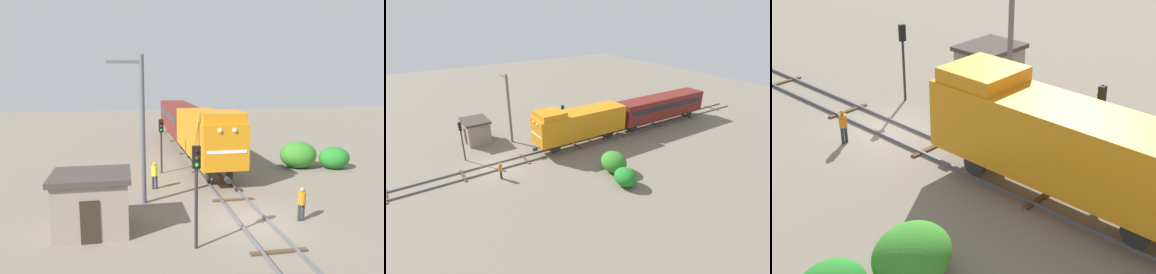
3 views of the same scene
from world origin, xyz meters
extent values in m
plane|color=#756B5B|center=(0.00, 0.00, 0.00)|extent=(115.22, 115.22, 0.00)
cube|color=#595960|center=(-0.72, 0.00, 0.08)|extent=(0.10, 76.81, 0.16)
cube|color=#595960|center=(0.72, 0.00, 0.08)|extent=(0.10, 76.81, 0.16)
cube|color=#4C3823|center=(0.00, -3.20, 0.04)|extent=(2.40, 0.24, 0.09)
cube|color=#4C3823|center=(0.00, 3.20, 0.04)|extent=(2.40, 0.24, 0.09)
cube|color=#4C3823|center=(0.00, 9.60, 0.04)|extent=(2.40, 0.24, 0.09)
cube|color=#4C3823|center=(0.00, 16.00, 0.04)|extent=(2.40, 0.24, 0.09)
cube|color=#4C3823|center=(0.00, 22.40, 0.04)|extent=(2.40, 0.24, 0.09)
cube|color=#4C3823|center=(0.00, 28.81, 0.04)|extent=(2.40, 0.24, 0.09)
cube|color=#4C3823|center=(0.00, 35.21, 0.04)|extent=(2.40, 0.24, 0.09)
cube|color=orange|center=(0.00, 10.25, 2.71)|extent=(2.90, 11.00, 2.90)
cube|color=orange|center=(0.00, 6.35, 4.46)|extent=(2.75, 2.80, 0.60)
cube|color=orange|center=(0.00, 4.70, 2.71)|extent=(2.84, 0.10, 2.84)
cube|color=white|center=(0.00, 4.66, 2.51)|extent=(2.46, 0.06, 0.20)
sphere|color=white|center=(-0.45, 4.65, 3.81)|extent=(0.28, 0.28, 0.28)
sphere|color=white|center=(0.45, 4.65, 3.81)|extent=(0.28, 0.28, 0.28)
cylinder|color=#262628|center=(0.00, 4.40, 0.86)|extent=(0.36, 0.50, 0.36)
cylinder|color=#262628|center=(-0.72, 6.55, 0.71)|extent=(0.18, 1.10, 1.10)
cylinder|color=#262628|center=(0.72, 6.55, 0.71)|extent=(0.18, 1.10, 1.10)
cylinder|color=#262628|center=(-0.72, 13.95, 0.71)|extent=(0.18, 1.10, 1.10)
cylinder|color=#262628|center=(0.72, 13.95, 0.71)|extent=(0.18, 1.10, 1.10)
cube|color=maroon|center=(0.00, 23.35, 2.47)|extent=(2.80, 14.00, 2.70)
cube|color=black|center=(0.00, 23.35, 2.82)|extent=(2.84, 12.88, 0.64)
cylinder|color=#262628|center=(-0.72, 17.95, 0.64)|extent=(0.16, 0.96, 0.96)
cylinder|color=#262628|center=(0.72, 17.95, 0.64)|extent=(0.16, 0.96, 0.96)
cylinder|color=#262628|center=(-0.72, 28.75, 0.64)|extent=(0.16, 0.96, 0.96)
cylinder|color=#262628|center=(0.72, 28.75, 0.64)|extent=(0.16, 0.96, 0.96)
cylinder|color=#262628|center=(-3.20, -2.19, 2.15)|extent=(0.14, 0.14, 4.30)
cube|color=black|center=(-3.20, -2.19, 3.85)|extent=(0.32, 0.24, 0.90)
sphere|color=#390606|center=(-3.20, -2.33, 4.12)|extent=(0.16, 0.16, 0.16)
sphere|color=#3C3306|center=(-3.20, -2.33, 3.84)|extent=(0.16, 0.16, 0.16)
sphere|color=green|center=(-3.20, -2.33, 3.56)|extent=(0.16, 0.16, 0.16)
cylinder|color=#262628|center=(-3.40, 9.87, 1.96)|extent=(0.14, 0.14, 3.91)
cube|color=black|center=(-3.40, 9.87, 3.46)|extent=(0.32, 0.24, 0.90)
sphere|color=#390606|center=(-3.40, 9.73, 3.73)|extent=(0.16, 0.16, 0.16)
sphere|color=#3C3306|center=(-3.40, 9.73, 3.45)|extent=(0.16, 0.16, 0.16)
sphere|color=green|center=(-3.40, 9.73, 3.17)|extent=(0.16, 0.16, 0.16)
cylinder|color=#262B38|center=(2.30, -0.26, 0.42)|extent=(0.15, 0.15, 0.85)
cylinder|color=#262B38|center=(2.50, -0.26, 0.42)|extent=(0.15, 0.15, 0.85)
cylinder|color=orange|center=(2.40, -0.26, 1.16)|extent=(0.38, 0.38, 0.62)
sphere|color=tan|center=(2.40, -0.26, 1.58)|extent=(0.23, 0.23, 0.23)
cylinder|color=#262B38|center=(-4.30, 6.18, 0.42)|extent=(0.15, 0.15, 0.85)
cylinder|color=#262B38|center=(-4.10, 6.18, 0.42)|extent=(0.15, 0.15, 0.85)
cylinder|color=yellow|center=(-4.20, 6.18, 1.16)|extent=(0.38, 0.38, 0.62)
sphere|color=tan|center=(-4.20, 6.18, 1.58)|extent=(0.23, 0.23, 0.23)
cylinder|color=#595960|center=(-5.00, 3.73, 4.06)|extent=(0.28, 0.28, 8.12)
cube|color=#595960|center=(-5.90, 3.73, 7.72)|extent=(1.80, 0.16, 0.16)
cube|color=gray|center=(-7.50, 0.30, 1.25)|extent=(3.20, 2.60, 2.50)
cube|color=#3F3833|center=(-7.50, 0.30, 2.62)|extent=(3.50, 2.90, 0.24)
cube|color=#2D2319|center=(-7.50, -1.02, 0.95)|extent=(0.80, 0.06, 1.90)
ellipsoid|color=#337E26|center=(7.00, 9.54, 1.02)|extent=(2.79, 2.28, 2.03)
ellipsoid|color=#237826|center=(9.58, 8.82, 0.84)|extent=(2.30, 1.88, 1.67)
camera|label=1|loc=(-5.97, -16.38, 7.11)|focal=35.00mm
camera|label=2|loc=(26.77, -7.35, 14.93)|focal=28.00mm
camera|label=3|loc=(16.93, 21.00, 12.47)|focal=55.00mm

